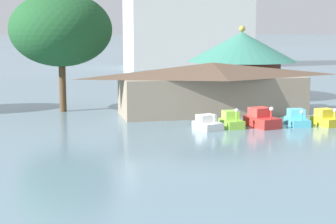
% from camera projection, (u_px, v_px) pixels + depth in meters
% --- Properties ---
extents(pedal_boat_white, '(2.09, 2.57, 1.32)m').
position_uv_depth(pedal_boat_white, '(207.00, 123.00, 41.55)').
color(pedal_boat_white, white).
rests_on(pedal_boat_white, ground).
extents(pedal_boat_lime, '(1.45, 2.34, 1.64)m').
position_uv_depth(pedal_boat_lime, '(231.00, 121.00, 42.24)').
color(pedal_boat_lime, '#8CCC3F').
rests_on(pedal_boat_lime, ground).
extents(pedal_boat_red, '(2.32, 3.17, 1.76)m').
position_uv_depth(pedal_boat_red, '(262.00, 119.00, 42.48)').
color(pedal_boat_red, red).
rests_on(pedal_boat_red, ground).
extents(pedal_boat_cyan, '(1.82, 2.86, 1.38)m').
position_uv_depth(pedal_boat_cyan, '(297.00, 119.00, 43.28)').
color(pedal_boat_cyan, '#4CB7CC').
rests_on(pedal_boat_cyan, ground).
extents(pedal_boat_yellow, '(1.94, 2.53, 1.51)m').
position_uv_depth(pedal_boat_yellow, '(326.00, 119.00, 43.12)').
color(pedal_boat_yellow, yellow).
rests_on(pedal_boat_yellow, ground).
extents(boathouse, '(17.96, 6.32, 4.72)m').
position_uv_depth(boathouse, '(212.00, 87.00, 48.74)').
color(boathouse, gray).
rests_on(boathouse, ground).
extents(green_roof_pavilion, '(12.30, 12.30, 8.14)m').
position_uv_depth(green_roof_pavilion, '(241.00, 60.00, 60.45)').
color(green_roof_pavilion, brown).
rests_on(green_roof_pavilion, ground).
extents(shoreline_tree_mid, '(9.49, 9.49, 11.11)m').
position_uv_depth(shoreline_tree_mid, '(61.00, 30.00, 49.52)').
color(shoreline_tree_mid, brown).
rests_on(shoreline_tree_mid, ground).
extents(background_building_block, '(25.80, 13.85, 25.11)m').
position_uv_depth(background_building_block, '(187.00, 7.00, 112.05)').
color(background_building_block, silver).
rests_on(background_building_block, ground).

